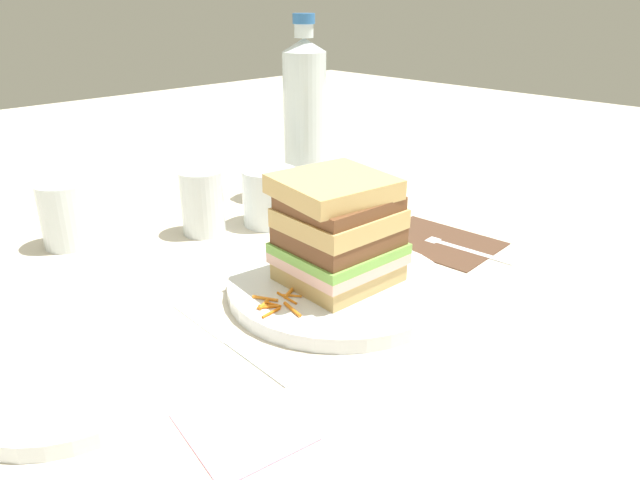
{
  "coord_description": "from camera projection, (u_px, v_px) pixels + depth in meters",
  "views": [
    {
      "loc": [
        -0.45,
        -0.42,
        0.32
      ],
      "look_at": [
        -0.02,
        0.02,
        0.06
      ],
      "focal_mm": 32.54,
      "sensor_mm": 36.0,
      "label": 1
    }
  ],
  "objects": [
    {
      "name": "carrot_shred_9",
      "position": [
        265.0,
        298.0,
        0.62
      ],
      "size": [
        0.02,
        0.03,
        0.0
      ],
      "primitive_type": "cylinder",
      "rotation": [
        0.0,
        1.57,
        2.05
      ],
      "color": "orange",
      "rests_on": "main_plate"
    },
    {
      "name": "carrot_shred_1",
      "position": [
        266.0,
        307.0,
        0.6
      ],
      "size": [
        0.02,
        0.01,
        0.0
      ],
      "primitive_type": "cylinder",
      "rotation": [
        0.0,
        1.57,
        5.67
      ],
      "color": "orange",
      "rests_on": "main_plate"
    },
    {
      "name": "carrot_shred_15",
      "position": [
        389.0,
        250.0,
        0.74
      ],
      "size": [
        0.02,
        0.01,
        0.0
      ],
      "primitive_type": "cylinder",
      "rotation": [
        0.0,
        1.57,
        6.04
      ],
      "color": "orange",
      "rests_on": "main_plate"
    },
    {
      "name": "carrot_shred_7",
      "position": [
        291.0,
        295.0,
        0.63
      ],
      "size": [
        0.01,
        0.02,
        0.0
      ],
      "primitive_type": "cylinder",
      "rotation": [
        0.0,
        1.57,
        2.21
      ],
      "color": "orange",
      "rests_on": "main_plate"
    },
    {
      "name": "sandwich",
      "position": [
        338.0,
        231.0,
        0.64
      ],
      "size": [
        0.13,
        0.12,
        0.12
      ],
      "color": "tan",
      "rests_on": "main_plate"
    },
    {
      "name": "carrot_shred_16",
      "position": [
        380.0,
        260.0,
        0.71
      ],
      "size": [
        0.01,
        0.03,
        0.0
      ],
      "primitive_type": "cylinder",
      "rotation": [
        0.0,
        1.57,
        4.59
      ],
      "color": "orange",
      "rests_on": "main_plate"
    },
    {
      "name": "water_bottle",
      "position": [
        305.0,
        118.0,
        0.94
      ],
      "size": [
        0.07,
        0.07,
        0.29
      ],
      "color": "silver",
      "rests_on": "ground_plane"
    },
    {
      "name": "empty_tumbler_0",
      "position": [
        65.0,
        215.0,
        0.78
      ],
      "size": [
        0.07,
        0.07,
        0.09
      ],
      "primitive_type": "cylinder",
      "color": "silver",
      "rests_on": "ground_plane"
    },
    {
      "name": "carrot_shred_17",
      "position": [
        404.0,
        256.0,
        0.72
      ],
      "size": [
        0.02,
        0.02,
        0.0
      ],
      "primitive_type": "cylinder",
      "rotation": [
        0.0,
        1.57,
        0.61
      ],
      "color": "orange",
      "rests_on": "main_plate"
    },
    {
      "name": "carrot_shred_8",
      "position": [
        292.0,
        309.0,
        0.6
      ],
      "size": [
        0.01,
        0.03,
        0.0
      ],
      "primitive_type": "cylinder",
      "rotation": [
        0.0,
        1.57,
        4.51
      ],
      "color": "orange",
      "rests_on": "main_plate"
    },
    {
      "name": "carrot_shred_5",
      "position": [
        268.0,
        305.0,
        0.61
      ],
      "size": [
        0.02,
        0.02,
        0.0
      ],
      "primitive_type": "cylinder",
      "rotation": [
        0.0,
        1.57,
        5.44
      ],
      "color": "orange",
      "rests_on": "main_plate"
    },
    {
      "name": "carrot_shred_4",
      "position": [
        273.0,
        305.0,
        0.61
      ],
      "size": [
        0.01,
        0.02,
        0.0
      ],
      "primitive_type": "cylinder",
      "rotation": [
        0.0,
        1.57,
        1.91
      ],
      "color": "orange",
      "rests_on": "main_plate"
    },
    {
      "name": "fork",
      "position": [
        453.0,
        244.0,
        0.79
      ],
      "size": [
        0.03,
        0.17,
        0.0
      ],
      "color": "silver",
      "rests_on": "napkin_dark"
    },
    {
      "name": "empty_tumbler_1",
      "position": [
        202.0,
        202.0,
        0.82
      ],
      "size": [
        0.06,
        0.06,
        0.09
      ],
      "primitive_type": "cylinder",
      "color": "silver",
      "rests_on": "ground_plane"
    },
    {
      "name": "carrot_shred_6",
      "position": [
        289.0,
        293.0,
        0.63
      ],
      "size": [
        0.02,
        0.01,
        0.0
      ],
      "primitive_type": "cylinder",
      "rotation": [
        0.0,
        1.57,
        3.57
      ],
      "color": "orange",
      "rests_on": "main_plate"
    },
    {
      "name": "carrot_shred_0",
      "position": [
        264.0,
        305.0,
        0.61
      ],
      "size": [
        0.02,
        0.01,
        0.0
      ],
      "primitive_type": "cylinder",
      "rotation": [
        0.0,
        1.57,
        3.57
      ],
      "color": "orange",
      "rests_on": "main_plate"
    },
    {
      "name": "carrot_shred_10",
      "position": [
        407.0,
        255.0,
        0.72
      ],
      "size": [
        0.02,
        0.02,
        0.0
      ],
      "primitive_type": "cylinder",
      "rotation": [
        0.0,
        1.57,
        0.91
      ],
      "color": "orange",
      "rests_on": "main_plate"
    },
    {
      "name": "juice_glass",
      "position": [
        270.0,
        199.0,
        0.86
      ],
      "size": [
        0.08,
        0.08,
        0.08
      ],
      "color": "white",
      "rests_on": "ground_plane"
    },
    {
      "name": "carrot_shred_14",
      "position": [
        374.0,
        260.0,
        0.71
      ],
      "size": [
        0.02,
        0.03,
        0.0
      ],
      "primitive_type": "cylinder",
      "rotation": [
        0.0,
        1.57,
        1.19
      ],
      "color": "orange",
      "rests_on": "main_plate"
    },
    {
      "name": "carrot_shred_12",
      "position": [
        391.0,
        265.0,
        0.7
      ],
      "size": [
        0.02,
        0.02,
        0.0
      ],
      "primitive_type": "cylinder",
      "rotation": [
        0.0,
        1.57,
        5.27
      ],
      "color": "orange",
      "rests_on": "main_plate"
    },
    {
      "name": "carrot_shred_2",
      "position": [
        271.0,
        313.0,
        0.59
      ],
      "size": [
        0.02,
        0.0,
        0.0
      ],
      "primitive_type": "cylinder",
      "rotation": [
        0.0,
        1.57,
        0.07
      ],
      "color": "orange",
      "rests_on": "main_plate"
    },
    {
      "name": "side_plate",
      "position": [
        72.0,
        375.0,
        0.51
      ],
      "size": [
        0.2,
        0.2,
        0.02
      ],
      "primitive_type": "cylinder",
      "color": "white",
      "rests_on": "ground_plane"
    },
    {
      "name": "carrot_shred_18",
      "position": [
        395.0,
        255.0,
        0.72
      ],
      "size": [
        0.02,
        0.03,
        0.0
      ],
      "primitive_type": "cylinder",
      "rotation": [
        0.0,
        1.57,
        1.08
      ],
      "color": "orange",
      "rests_on": "main_plate"
    },
    {
      "name": "carrot_shred_11",
      "position": [
        383.0,
        252.0,
        0.73
      ],
      "size": [
        0.03,
        0.01,
        0.0
      ],
      "primitive_type": "cylinder",
      "rotation": [
        0.0,
        1.57,
        0.13
      ],
      "color": "orange",
      "rests_on": "main_plate"
    },
    {
      "name": "knife",
      "position": [
        231.0,
        340.0,
        0.58
      ],
      "size": [
        0.02,
        0.2,
        0.0
      ],
      "color": "silver",
      "rests_on": "ground_plane"
    },
    {
      "name": "ground_plane",
      "position": [
        345.0,
        285.0,
        0.69
      ],
      "size": [
        3.0,
        3.0,
        0.0
      ],
      "primitive_type": "plane",
      "color": "beige"
    },
    {
      "name": "napkin_dark",
      "position": [
        438.0,
        241.0,
        0.81
      ],
      "size": [
        0.13,
        0.17,
        0.0
      ],
      "primitive_type": "cube",
      "rotation": [
        0.0,
        0.0,
        0.06
      ],
      "color": "#4C3323",
      "rests_on": "ground_plane"
    },
    {
      "name": "main_plate",
      "position": [
        338.0,
        286.0,
        0.67
      ],
      "size": [
        0.25,
        0.25,
        0.02
      ],
      "primitive_type": "cylinder",
      "color": "white",
      "rests_on": "ground_plane"
    },
    {
      "name": "napkin_pink",
      "position": [
        243.0,
        427.0,
        0.46
      ],
      "size": [
        0.1,
        0.11,
        0.0
      ],
      "primitive_type": "cube",
      "rotation": [
        0.0,
        0.0,
        -0.16
      ],
      "color": "pink",
      "rests_on": "ground_plane"
    },
    {
      "name": "carrot_shred_13",
      "position": [
        401.0,
        262.0,
        0.7
      ],
      "size": [
        0.02,
        0.01,
        0.0
      ],
      "primitive_type": "cylinder",
      "rotation": [
        0.0,
        1.57,
        0.16
      ],
      "color": "orange",
      "rests_on": "main_plate"
    },
    {
      "name": "carrot_shred_3",
      "position": [
        290.0,
        300.0,
        0.62
      ],
      "size": [
        0.0,
        0.03,
        0.0
      ],
      "primitive_type": "cylinder",
      "rotation": [
        0.0,
        1.57,
        1.51
      ],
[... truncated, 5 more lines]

